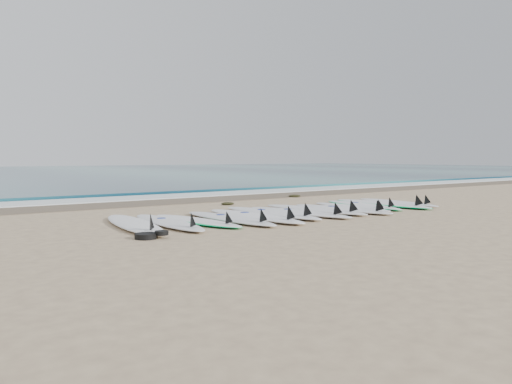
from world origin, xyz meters
TOP-DOWN VIEW (x-y plane):
  - ground at (0.00, 0.00)m, footprint 120.00×120.00m
  - ocean at (0.00, 32.50)m, footprint 120.00×55.00m
  - wet_sand_band at (0.00, 4.10)m, footprint 120.00×1.80m
  - foam_band at (0.00, 5.50)m, footprint 120.00×1.40m
  - wave_crest at (0.00, 7.00)m, footprint 120.00×1.00m
  - surfboard_0 at (-3.46, 0.06)m, footprint 1.01×2.96m
  - surfboard_1 at (-2.87, -0.05)m, footprint 0.68×2.68m
  - surfboard_2 at (-2.35, -0.08)m, footprint 0.91×2.48m
  - surfboard_3 at (-1.71, -0.22)m, footprint 0.66×2.71m
  - surfboard_4 at (-1.15, -0.22)m, footprint 0.68×2.87m
  - surfboard_5 at (-0.55, 0.02)m, footprint 0.70×2.89m
  - surfboard_6 at (-0.00, -0.19)m, footprint 0.92×2.77m
  - surfboard_7 at (0.62, -0.00)m, footprint 0.92×2.83m
  - surfboard_8 at (1.19, -0.26)m, footprint 0.82×2.67m
  - surfboard_9 at (1.73, -0.03)m, footprint 0.63×2.41m
  - surfboard_10 at (2.27, 0.13)m, footprint 0.95×2.61m
  - surfboard_11 at (2.87, 0.06)m, footprint 0.71×2.86m
  - surfboard_12 at (3.47, 0.06)m, footprint 0.76×2.60m
  - seaweed_near at (-0.04, 2.46)m, footprint 0.35×0.27m
  - seaweed_far at (2.83, 3.29)m, footprint 0.39×0.30m
  - leash_coil at (-3.74, -1.17)m, footprint 0.46×0.36m

SIDE VIEW (x-z plane):
  - ground at x=0.00m, z-range 0.00..0.00m
  - wet_sand_band at x=0.00m, z-range 0.00..0.01m
  - ocean at x=0.00m, z-range 0.00..0.03m
  - foam_band at x=0.00m, z-range 0.00..0.04m
  - seaweed_near at x=-0.04m, z-range 0.00..0.07m
  - seaweed_far at x=2.83m, z-range 0.00..0.08m
  - surfboard_2 at x=-2.35m, z-range -0.11..0.20m
  - surfboard_10 at x=2.27m, z-range -0.11..0.21m
  - leash_coil at x=-3.74m, z-range -0.01..0.10m
  - wave_crest at x=0.00m, z-range 0.00..0.10m
  - surfboard_9 at x=1.73m, z-range -0.10..0.21m
  - surfboard_11 at x=2.87m, z-range -0.13..0.24m
  - surfboard_12 at x=3.47m, z-range -0.11..0.22m
  - surfboard_8 at x=1.19m, z-range -0.11..0.23m
  - surfboard_1 at x=-2.87m, z-range -0.11..0.23m
  - surfboard_3 at x=-1.71m, z-range -0.11..0.23m
  - surfboard_6 at x=0.00m, z-range -0.11..0.23m
  - surfboard_7 at x=0.62m, z-range -0.12..0.24m
  - surfboard_4 at x=-1.15m, z-range -0.12..0.25m
  - surfboard_5 at x=-0.55m, z-range -0.12..0.25m
  - surfboard_0 at x=-3.46m, z-range -0.12..0.25m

